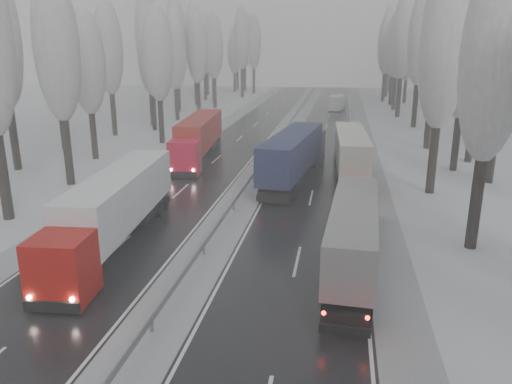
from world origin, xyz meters
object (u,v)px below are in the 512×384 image
(truck_blue_box, at_px, (295,152))
(truck_red_red, at_px, (198,136))
(truck_red_white, at_px, (115,206))
(truck_cream_box, at_px, (350,149))
(box_truck_distant, at_px, (337,102))
(truck_grey_tarp, at_px, (354,226))

(truck_blue_box, bearing_deg, truck_red_red, 154.63)
(truck_red_white, bearing_deg, truck_cream_box, 50.67)
(box_truck_distant, height_order, truck_red_red, truck_red_red)
(box_truck_distant, bearing_deg, truck_blue_box, -85.33)
(truck_cream_box, height_order, box_truck_distant, truck_cream_box)
(truck_blue_box, bearing_deg, truck_grey_tarp, -67.24)
(truck_grey_tarp, relative_size, truck_red_red, 0.86)
(truck_cream_box, height_order, truck_red_red, truck_red_red)
(truck_cream_box, bearing_deg, truck_red_red, 164.70)
(truck_grey_tarp, relative_size, truck_red_white, 0.88)
(truck_blue_box, height_order, box_truck_distant, truck_blue_box)
(truck_blue_box, bearing_deg, truck_cream_box, 41.51)
(truck_grey_tarp, xyz_separation_m, truck_red_white, (-13.58, 0.19, 0.30))
(truck_grey_tarp, height_order, truck_red_white, truck_red_white)
(truck_red_red, bearing_deg, truck_red_white, -91.48)
(truck_red_white, bearing_deg, truck_red_red, 89.45)
(truck_cream_box, height_order, truck_red_white, truck_red_white)
(truck_grey_tarp, relative_size, box_truck_distant, 1.95)
(box_truck_distant, bearing_deg, truck_red_red, -98.98)
(truck_blue_box, xyz_separation_m, truck_red_white, (-8.90, -16.36, -0.08))
(truck_grey_tarp, height_order, truck_blue_box, truck_blue_box)
(truck_blue_box, distance_m, box_truck_distant, 50.91)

